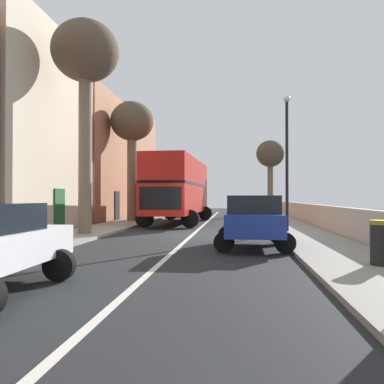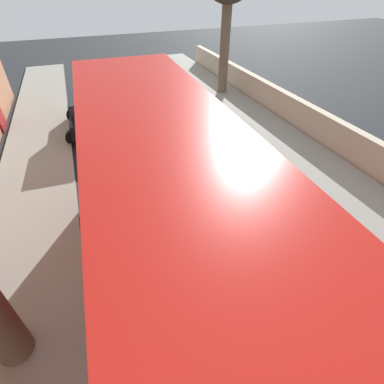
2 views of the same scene
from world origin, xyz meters
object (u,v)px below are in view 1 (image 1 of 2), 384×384
at_px(parked_car_blue_right_0, 253,219).
at_px(litter_bin_right, 382,242).
at_px(double_decker_bus, 179,187).
at_px(lamppost_right, 287,152).
at_px(parked_car_black_left_2, 186,205).
at_px(street_tree_left_0, 132,127).
at_px(street_tree_right_1, 270,156).
at_px(street_tree_left_4, 85,60).

bearing_deg(parked_car_blue_right_0, litter_bin_right, -53.57).
distance_m(double_decker_bus, lamppost_right, 9.14).
height_order(double_decker_bus, parked_car_black_left_2, double_decker_bus).
bearing_deg(litter_bin_right, parked_car_black_left_2, 106.46).
distance_m(double_decker_bus, parked_car_blue_right_0, 13.13).
bearing_deg(litter_bin_right, double_decker_bus, 113.43).
relative_size(parked_car_black_left_2, street_tree_left_0, 0.51).
height_order(parked_car_blue_right_0, street_tree_right_1, street_tree_right_1).
bearing_deg(parked_car_blue_right_0, double_decker_bus, 108.76).
bearing_deg(street_tree_left_0, parked_car_blue_right_0, -60.18).
distance_m(street_tree_left_4, litter_bin_right, 14.09).
bearing_deg(double_decker_bus, street_tree_left_4, -107.77).
xyz_separation_m(street_tree_left_0, street_tree_right_1, (10.12, 12.01, -0.89)).
distance_m(parked_car_black_left_2, litter_bin_right, 27.55).
relative_size(street_tree_left_0, litter_bin_right, 7.63).
height_order(parked_car_black_left_2, street_tree_left_4, street_tree_left_4).
height_order(street_tree_left_0, litter_bin_right, street_tree_left_0).
bearing_deg(parked_car_black_left_2, litter_bin_right, -73.54).
relative_size(parked_car_black_left_2, street_tree_left_4, 0.44).
bearing_deg(street_tree_left_0, street_tree_left_4, -87.70).
bearing_deg(street_tree_right_1, street_tree_left_4, -114.26).
height_order(street_tree_right_1, lamppost_right, street_tree_right_1).
xyz_separation_m(parked_car_black_left_2, litter_bin_right, (7.80, -26.42, -0.29)).
bearing_deg(street_tree_left_4, street_tree_left_0, 92.30).
bearing_deg(double_decker_bus, street_tree_left_0, 168.86).
height_order(street_tree_right_1, litter_bin_right, street_tree_right_1).
distance_m(parked_car_blue_right_0, street_tree_left_0, 15.94).
bearing_deg(parked_car_black_left_2, lamppost_right, -68.20).
bearing_deg(parked_car_blue_right_0, street_tree_left_0, 119.82).
distance_m(double_decker_bus, parked_car_black_left_2, 10.39).
height_order(double_decker_bus, lamppost_right, lamppost_right).
bearing_deg(parked_car_black_left_2, parked_car_blue_right_0, -77.53).
height_order(street_tree_left_0, street_tree_left_4, street_tree_left_4).
relative_size(parked_car_black_left_2, street_tree_right_1, 0.59).
bearing_deg(lamppost_right, parked_car_black_left_2, 111.80).
bearing_deg(street_tree_left_4, parked_car_black_left_2, 83.86).
relative_size(parked_car_blue_right_0, street_tree_left_4, 0.43).
relative_size(parked_car_black_left_2, litter_bin_right, 3.92).
bearing_deg(litter_bin_right, street_tree_left_0, 121.40).
xyz_separation_m(parked_car_black_left_2, street_tree_left_0, (-2.45, -9.62, 5.46)).
height_order(street_tree_left_0, lamppost_right, street_tree_left_0).
xyz_separation_m(street_tree_right_1, litter_bin_right, (0.14, -28.80, -4.86)).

